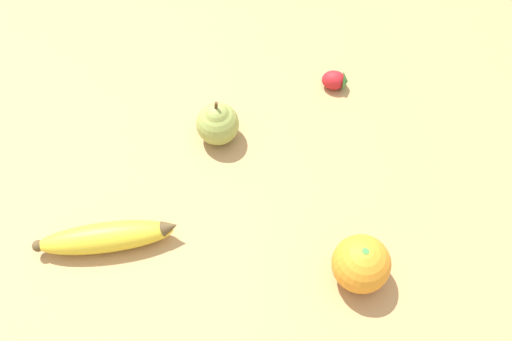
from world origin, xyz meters
TOP-DOWN VIEW (x-y plane):
  - ground_plane at (0.00, 0.00)m, footprint 3.00×3.00m
  - banana at (-0.12, 0.11)m, footprint 0.10×0.20m
  - orange at (-0.11, -0.25)m, footprint 0.08×0.08m
  - pear at (0.09, -0.01)m, footprint 0.07×0.07m
  - strawberry at (0.23, -0.18)m, footprint 0.04×0.05m

SIDE VIEW (x-z plane):
  - ground_plane at x=0.00m, z-range 0.00..0.00m
  - strawberry at x=0.23m, z-range 0.00..0.03m
  - banana at x=-0.12m, z-range 0.00..0.04m
  - pear at x=0.09m, z-range -0.01..0.08m
  - orange at x=-0.11m, z-range 0.00..0.08m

